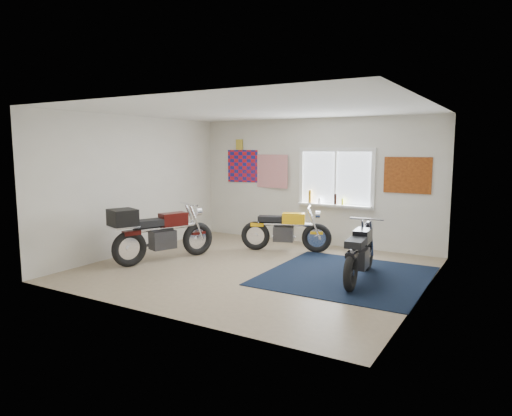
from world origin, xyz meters
The scene contains 10 objects.
ground centered at (0.00, 0.00, 0.00)m, with size 5.50×5.50×0.00m, color #9E896B.
room_shell centered at (0.00, 0.00, 1.64)m, with size 5.50×5.50×5.50m.
navy_rug centered at (1.50, 0.38, 0.01)m, with size 2.50×2.60×0.01m, color black.
window_assembly centered at (0.50, 2.47, 1.37)m, with size 1.66×0.17×1.26m.
oil_bottles centered at (0.23, 2.40, 1.01)m, with size 0.79×0.07×0.28m.
flag_display centered at (-1.90, 2.48, 2.15)m, with size 1.60×0.10×1.17m.
triumph_poster centered at (1.95, 2.48, 1.55)m, with size 0.90×0.03×0.70m, color #A54C14.
yellow_triumph centered at (-0.18, 1.50, 0.41)m, with size 1.77×0.78×0.93m.
black_chrome_bike centered at (1.75, 0.27, 0.41)m, with size 0.56×1.82×0.93m.
maroon_tourer centered at (-1.81, -0.47, 0.54)m, with size 1.05×2.00×1.04m.
Camera 1 is at (3.90, -6.59, 2.08)m, focal length 32.00 mm.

